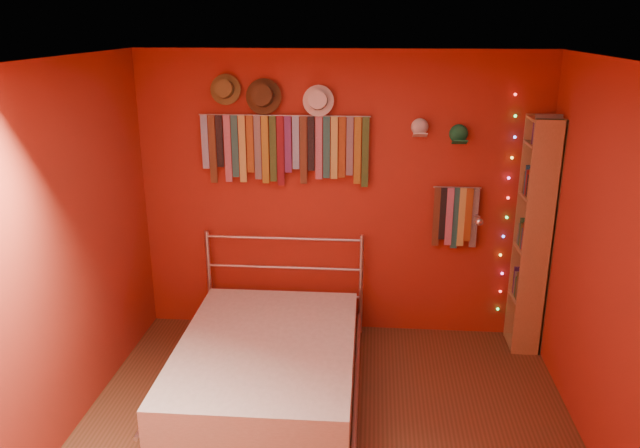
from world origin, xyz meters
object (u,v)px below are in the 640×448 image
(reading_lamp, at_px, (479,221))
(bed, at_px, (267,363))
(bookshelf, at_px, (538,236))
(tie_rack, at_px, (285,146))

(reading_lamp, height_order, bed, reading_lamp)
(reading_lamp, height_order, bookshelf, bookshelf)
(reading_lamp, bearing_deg, bed, -152.65)
(tie_rack, distance_m, reading_lamp, 1.73)
(bed, bearing_deg, bookshelf, 21.53)
(tie_rack, xyz_separation_m, bookshelf, (2.13, -0.16, -0.69))
(bookshelf, distance_m, bed, 2.45)
(tie_rack, xyz_separation_m, bed, (-0.02, -1.02, -1.48))
(tie_rack, bearing_deg, bookshelf, -4.17)
(tie_rack, xyz_separation_m, reading_lamp, (1.63, -0.16, -0.56))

